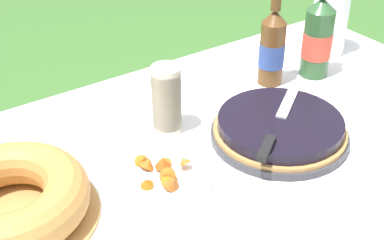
% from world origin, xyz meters
% --- Properties ---
extents(garden_table, '(1.81, 0.98, 0.68)m').
position_xyz_m(garden_table, '(0.00, 0.00, 0.62)').
color(garden_table, '#A87A47').
rests_on(garden_table, ground_plane).
extents(tablecloth, '(1.82, 0.99, 0.10)m').
position_xyz_m(tablecloth, '(0.00, 0.00, 0.67)').
color(tablecloth, white).
rests_on(tablecloth, garden_table).
extents(berry_tart, '(0.33, 0.33, 0.06)m').
position_xyz_m(berry_tart, '(0.26, -0.01, 0.71)').
color(berry_tart, '#38383D').
rests_on(berry_tart, tablecloth).
extents(serving_knife, '(0.32, 0.23, 0.01)m').
position_xyz_m(serving_knife, '(0.23, -0.03, 0.75)').
color(serving_knife, silver).
rests_on(serving_knife, berry_tart).
extents(bundt_cake, '(0.35, 0.35, 0.10)m').
position_xyz_m(bundt_cake, '(-0.37, 0.08, 0.73)').
color(bundt_cake, '#B78447').
rests_on(bundt_cake, tablecloth).
extents(cup_stack, '(0.07, 0.07, 0.18)m').
position_xyz_m(cup_stack, '(0.05, 0.17, 0.77)').
color(cup_stack, beige).
rests_on(cup_stack, tablecloth).
extents(cider_bottle_green, '(0.08, 0.08, 0.32)m').
position_xyz_m(cider_bottle_green, '(0.57, 0.18, 0.80)').
color(cider_bottle_green, '#2D562D').
rests_on(cider_bottle_green, tablecloth).
extents(cider_bottle_amber, '(0.07, 0.07, 0.30)m').
position_xyz_m(cider_bottle_amber, '(0.43, 0.22, 0.80)').
color(cider_bottle_amber, brown).
rests_on(cider_bottle_amber, tablecloth).
extents(snack_plate_near, '(0.23, 0.23, 0.06)m').
position_xyz_m(snack_plate_near, '(-0.05, 0.02, 0.70)').
color(snack_plate_near, white).
rests_on(snack_plate_near, tablecloth).
extents(paper_towel_roll, '(0.11, 0.11, 0.24)m').
position_xyz_m(paper_towel_roll, '(0.71, 0.27, 0.81)').
color(paper_towel_roll, white).
rests_on(paper_towel_roll, tablecloth).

